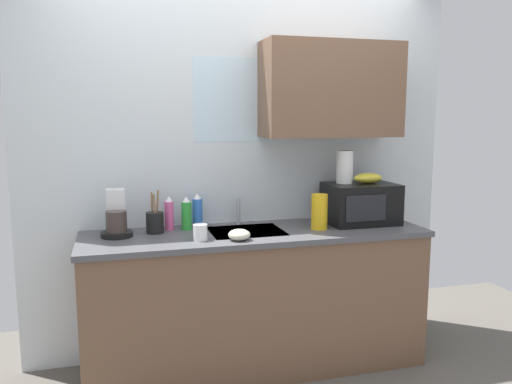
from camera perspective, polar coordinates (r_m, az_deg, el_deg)
name	(u,v)px	position (r m, az deg, el deg)	size (l,w,h in m)	color
kitchen_wall_assembly	(259,154)	(3.48, 0.39, 4.24)	(2.93, 0.42, 2.50)	silver
counter_unit	(256,298)	(3.35, -0.02, -11.76)	(2.16, 0.63, 0.90)	brown
sink_faucet	(238,211)	(3.42, -2.00, -2.11)	(0.03, 0.03, 0.18)	#B2B5BA
microwave	(361,203)	(3.51, 11.61, -1.26)	(0.46, 0.35, 0.27)	black
banana_bunch	(368,178)	(3.51, 12.42, 1.52)	(0.20, 0.11, 0.07)	gold
paper_towel_roll	(345,167)	(3.48, 9.89, 2.78)	(0.11, 0.11, 0.22)	white
coffee_maker	(116,219)	(3.20, -15.35, -2.90)	(0.19, 0.21, 0.28)	black
dish_soap_bottle_blue	(197,211)	(3.34, -6.56, -2.18)	(0.07, 0.07, 0.22)	blue
dish_soap_bottle_green	(186,214)	(3.28, -7.78, -2.47)	(0.07, 0.07, 0.21)	green
dish_soap_bottle_pink	(169,214)	(3.29, -9.68, -2.44)	(0.06, 0.06, 0.22)	#E55999
cereal_canister	(319,212)	(3.29, 7.10, -2.20)	(0.10, 0.10, 0.23)	gold
mug_white	(200,232)	(3.00, -6.25, -4.49)	(0.08, 0.08, 0.10)	white
utensil_crock	(155,222)	(3.22, -11.23, -3.30)	(0.11, 0.11, 0.27)	black
small_bowl	(239,235)	(2.99, -1.88, -4.79)	(0.13, 0.13, 0.07)	beige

